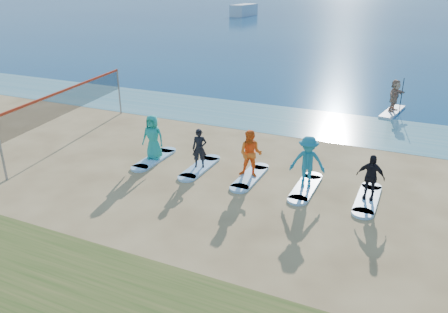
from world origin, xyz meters
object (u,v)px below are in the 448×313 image
at_px(surfboard_2, 250,177).
at_px(volleyball_net, 70,100).
at_px(surfboard_1, 200,168).
at_px(student_0, 153,137).
at_px(student_2, 251,154).
at_px(paddleboard, 392,112).
at_px(surfboard_0, 154,159).
at_px(student_3, 308,162).
at_px(student_4, 370,177).
at_px(surfboard_3, 306,188).
at_px(surfboard_4, 367,199).
at_px(paddleboarder, 395,95).
at_px(boat_offshore_a, 244,16).
at_px(student_1, 199,148).

bearing_deg(surfboard_2, volleyball_net, 176.75).
bearing_deg(surfboard_1, student_0, 180.00).
bearing_deg(student_2, student_0, 173.06).
bearing_deg(paddleboard, surfboard_0, -116.53).
bearing_deg(student_3, surfboard_1, 167.46).
bearing_deg(student_4, student_3, -176.25).
bearing_deg(student_0, student_3, -8.48).
distance_m(surfboard_2, surfboard_3, 2.13).
distance_m(surfboard_2, student_2, 0.94).
bearing_deg(student_2, surfboard_4, -6.94).
distance_m(volleyball_net, student_3, 11.13).
bearing_deg(student_3, student_0, 167.46).
bearing_deg(student_2, surfboard_1, 173.06).
bearing_deg(paddleboarder, surfboard_2, 178.48).
height_order(boat_offshore_a, student_3, student_3).
distance_m(paddleboarder, student_3, 11.57).
relative_size(volleyball_net, student_0, 4.90).
height_order(surfboard_0, surfboard_1, same).
distance_m(volleyball_net, paddleboard, 17.05).
xyz_separation_m(paddleboarder, surfboard_2, (-4.03, -11.41, -0.95)).
xyz_separation_m(paddleboard, surfboard_1, (-6.16, -11.41, -0.01)).
bearing_deg(paddleboard, student_0, -116.53).
bearing_deg(surfboard_3, paddleboarder, 80.54).
bearing_deg(surfboard_1, student_2, 0.00).
bearing_deg(paddleboarder, student_4, -160.91).
relative_size(paddleboard, student_1, 1.95).
bearing_deg(paddleboarder, paddleboard, 0.00).
height_order(volleyball_net, student_4, volleyball_net).
xyz_separation_m(surfboard_0, student_1, (2.13, 0.00, 0.82)).
bearing_deg(surfboard_3, student_0, 180.00).
bearing_deg(student_1, surfboard_2, -22.21).
height_order(boat_offshore_a, surfboard_1, boat_offshore_a).
relative_size(surfboard_1, student_2, 1.23).
distance_m(student_1, surfboard_2, 2.28).
xyz_separation_m(student_0, surfboard_3, (6.39, 0.00, -0.96)).
distance_m(surfboard_1, surfboard_2, 2.13).
distance_m(surfboard_1, student_3, 4.37).
xyz_separation_m(surfboard_1, surfboard_3, (4.26, 0.00, 0.00)).
xyz_separation_m(student_0, surfboard_2, (4.26, 0.00, -0.96)).
height_order(surfboard_0, student_0, student_0).
distance_m(paddleboarder, student_2, 12.10).
relative_size(paddleboarder, surfboard_3, 0.80).
bearing_deg(student_2, paddleboarder, 63.60).
bearing_deg(surfboard_1, surfboard_4, 0.00).
xyz_separation_m(volleyball_net, surfboard_1, (6.82, -0.51, -1.86)).
height_order(volleyball_net, boat_offshore_a, volleyball_net).
relative_size(boat_offshore_a, student_3, 4.17).
bearing_deg(student_1, student_2, -22.21).
distance_m(student_1, surfboard_3, 4.34).
height_order(student_1, student_4, student_4).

